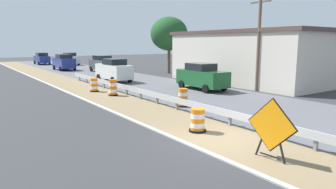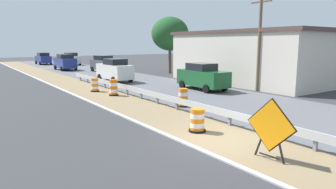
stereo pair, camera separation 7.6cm
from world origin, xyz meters
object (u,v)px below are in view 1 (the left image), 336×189
car_lead_near_lane (64,62)px  car_lead_far_lane (114,70)px  traffic_barrel_close (183,98)px  traffic_barrel_far (94,86)px  traffic_barrel_nearest (198,121)px  car_trailing_near_lane (70,59)px  car_distant_a (103,64)px  warning_sign_diamond (271,127)px  traffic_barrel_mid (113,88)px  car_trailing_far_lane (42,59)px  utility_pole_near (259,42)px  car_mid_far_lane (202,76)px

car_lead_near_lane → car_lead_far_lane: size_ratio=0.94×
traffic_barrel_close → traffic_barrel_far: size_ratio=1.04×
traffic_barrel_nearest → car_lead_near_lane: (4.18, 33.13, 0.66)m
car_trailing_near_lane → car_distant_a: size_ratio=0.95×
traffic_barrel_far → car_distant_a: car_distant_a is taller
warning_sign_diamond → car_distant_a: 32.28m
traffic_barrel_mid → car_trailing_far_lane: car_trailing_far_lane is taller
traffic_barrel_far → car_lead_far_lane: bearing=51.2°
car_lead_far_lane → car_trailing_far_lane: bearing=-1.7°
car_trailing_far_lane → car_distant_a: size_ratio=0.99×
car_lead_near_lane → utility_pole_near: bearing=-167.4°
warning_sign_diamond → car_lead_near_lane: bearing=-101.3°
traffic_barrel_mid → car_lead_near_lane: (3.29, 22.88, 0.58)m
car_lead_far_lane → car_mid_far_lane: bearing=-160.2°
car_mid_far_lane → car_trailing_far_lane: 38.22m
car_trailing_near_lane → car_trailing_far_lane: (-3.68, 4.06, -0.02)m
traffic_barrel_far → car_trailing_near_lane: bearing=75.8°
car_lead_far_lane → car_distant_a: size_ratio=1.03×
traffic_barrel_far → car_distant_a: bearing=64.6°
traffic_barrel_close → car_trailing_near_lane: car_trailing_near_lane is taller
car_trailing_near_lane → car_trailing_far_lane: 5.48m
warning_sign_diamond → traffic_barrel_mid: warning_sign_diamond is taller
traffic_barrel_mid → traffic_barrel_far: 2.53m
traffic_barrel_close → utility_pole_near: 9.00m
traffic_barrel_far → car_trailing_near_lane: 31.00m
traffic_barrel_close → car_trailing_far_lane: (1.76, 42.45, 0.54)m
car_lead_near_lane → car_distant_a: 6.43m
traffic_barrel_close → traffic_barrel_mid: size_ratio=0.94×
traffic_barrel_close → traffic_barrel_mid: (-1.74, 5.85, 0.03)m
car_lead_far_lane → car_distant_a: bearing=-19.1°
car_lead_near_lane → car_mid_far_lane: size_ratio=0.95×
traffic_barrel_close → car_lead_far_lane: 13.42m
car_mid_far_lane → traffic_barrel_close: bearing=-49.2°
traffic_barrel_mid → car_mid_far_lane: 7.23m
car_trailing_near_lane → car_distant_a: (-0.53, -15.15, 0.02)m
car_lead_far_lane → car_mid_far_lane: size_ratio=1.02×
traffic_barrel_nearest → warning_sign_diamond: bearing=-92.2°
utility_pole_near → warning_sign_diamond: bearing=-139.4°
warning_sign_diamond → car_trailing_near_lane: bearing=-104.6°
car_lead_near_lane → utility_pole_near: size_ratio=0.61×
traffic_barrel_mid → car_trailing_far_lane: bearing=84.5°
car_trailing_far_lane → traffic_barrel_mid: bearing=174.2°
warning_sign_diamond → car_mid_far_lane: size_ratio=0.43×
car_trailing_near_lane → traffic_barrel_mid: bearing=-14.3°
traffic_barrel_close → traffic_barrel_far: 8.62m
traffic_barrel_mid → car_distant_a: size_ratio=0.25×
car_trailing_far_lane → utility_pole_near: 41.70m
traffic_barrel_nearest → traffic_barrel_close: bearing=59.1°
warning_sign_diamond → traffic_barrel_far: size_ratio=1.95×
traffic_barrel_mid → car_lead_far_lane: bearing=64.5°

